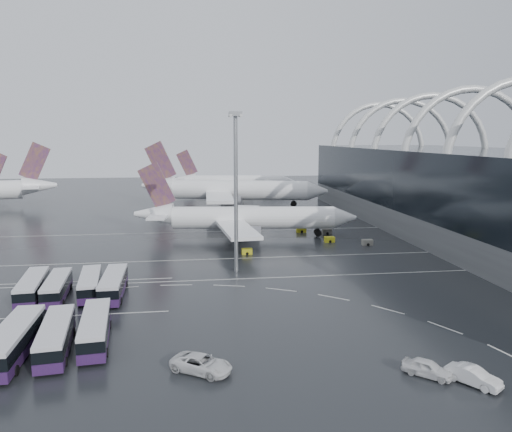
{
  "coord_description": "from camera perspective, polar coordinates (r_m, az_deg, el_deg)",
  "views": [
    {
      "loc": [
        -6.89,
        -81.23,
        23.29
      ],
      "look_at": [
        6.69,
        19.43,
        7.0
      ],
      "focal_mm": 35.0,
      "sensor_mm": 36.0,
      "label": 1
    }
  ],
  "objects": [
    {
      "name": "bus_row_near_b",
      "position": [
        78.58,
        -21.8,
        -7.55
      ],
      "size": [
        3.75,
        12.31,
        2.98
      ],
      "rotation": [
        0.0,
        0.0,
        1.66
      ],
      "color": "#2C1543",
      "rests_on": "ground"
    },
    {
      "name": "ground",
      "position": [
        84.78,
        -2.75,
        -6.84
      ],
      "size": [
        420.0,
        420.0,
        0.0
      ],
      "primitive_type": "plane",
      "color": "black",
      "rests_on": "ground"
    },
    {
      "name": "gse_cart_belly_b",
      "position": [
        121.3,
        8.09,
        -1.75
      ],
      "size": [
        2.28,
        1.35,
        1.24
      ],
      "primitive_type": "cube",
      "color": "slate",
      "rests_on": "ground"
    },
    {
      "name": "airliner_gate_b",
      "position": [
        166.11,
        -2.98,
        2.93
      ],
      "size": [
        62.12,
        55.02,
        21.77
      ],
      "rotation": [
        0.0,
        0.0,
        -0.24
      ],
      "color": "white",
      "rests_on": "ground"
    },
    {
      "name": "bus_row_near_a",
      "position": [
        79.7,
        -24.19,
        -7.41
      ],
      "size": [
        4.26,
        12.99,
        3.14
      ],
      "rotation": [
        0.0,
        0.0,
        1.68
      ],
      "color": "#2C1543",
      "rests_on": "ground"
    },
    {
      "name": "bus_row_far_a",
      "position": [
        60.23,
        -25.97,
        -12.67
      ],
      "size": [
        3.52,
        13.94,
        3.42
      ],
      "rotation": [
        0.0,
        0.0,
        1.59
      ],
      "color": "#2C1543",
      "rests_on": "ground"
    },
    {
      "name": "gse_cart_belly_d",
      "position": [
        110.49,
        12.59,
        -2.96
      ],
      "size": [
        2.24,
        1.32,
        1.22
      ],
      "primitive_type": "cube",
      "color": "slate",
      "rests_on": "ground"
    },
    {
      "name": "terminal",
      "position": [
        122.7,
        26.3,
        2.36
      ],
      "size": [
        42.0,
        160.0,
        34.9
      ],
      "color": "#5A5C5F",
      "rests_on": "ground"
    },
    {
      "name": "lane_marking_near",
      "position": [
        82.87,
        -2.62,
        -7.22
      ],
      "size": [
        120.0,
        0.25,
        0.01
      ],
      "primitive_type": "cube",
      "color": "beige",
      "rests_on": "ground"
    },
    {
      "name": "bus_bay_line_south",
      "position": [
        71.34,
        -21.48,
        -10.59
      ],
      "size": [
        28.0,
        0.25,
        0.01
      ],
      "primitive_type": "cube",
      "color": "beige",
      "rests_on": "ground"
    },
    {
      "name": "bus_row_far_c",
      "position": [
        60.78,
        -17.91,
        -12.12
      ],
      "size": [
        4.24,
        13.07,
        3.16
      ],
      "rotation": [
        0.0,
        0.0,
        1.68
      ],
      "color": "#2C1543",
      "rests_on": "ground"
    },
    {
      "name": "van_curve_b",
      "position": [
        53.76,
        19.01,
        -16.11
      ],
      "size": [
        4.9,
        4.77,
        1.66
      ],
      "primitive_type": "imported",
      "rotation": [
        0.0,
        0.0,
        0.82
      ],
      "color": "silver",
      "rests_on": "ground"
    },
    {
      "name": "gse_cart_belly_c",
      "position": [
        99.78,
        -1.04,
        -4.06
      ],
      "size": [
        2.06,
        1.22,
        1.13
      ],
      "primitive_type": "cube",
      "color": "gold",
      "rests_on": "ground"
    },
    {
      "name": "gse_cart_belly_e",
      "position": [
        122.68,
        5.19,
        -1.57
      ],
      "size": [
        2.3,
        1.36,
        1.26
      ],
      "primitive_type": "cube",
      "color": "gold",
      "rests_on": "ground"
    },
    {
      "name": "floodlight_mast",
      "position": [
        84.6,
        -2.33,
        4.97
      ],
      "size": [
        2.1,
        2.1,
        27.33
      ],
      "color": "gray",
      "rests_on": "ground"
    },
    {
      "name": "gse_cart_belly_a",
      "position": [
        112.15,
        8.39,
        -2.66
      ],
      "size": [
        2.2,
        1.3,
        1.2
      ],
      "primitive_type": "cube",
      "color": "gold",
      "rests_on": "ground"
    },
    {
      "name": "airliner_main",
      "position": [
        116.04,
        -1.61,
        -0.26
      ],
      "size": [
        51.86,
        45.15,
        17.56
      ],
      "rotation": [
        0.0,
        0.0,
        -0.12
      ],
      "color": "white",
      "rests_on": "ground"
    },
    {
      "name": "bus_bay_line_north",
      "position": [
        86.22,
        -18.97,
        -7.07
      ],
      "size": [
        28.0,
        0.25,
        0.01
      ],
      "primitive_type": "cube",
      "color": "beige",
      "rests_on": "ground"
    },
    {
      "name": "van_curve_c",
      "position": [
        53.65,
        23.58,
        -16.42
      ],
      "size": [
        4.4,
        5.23,
        1.69
      ],
      "primitive_type": "imported",
      "rotation": [
        0.0,
        0.0,
        0.61
      ],
      "color": "silver",
      "rests_on": "ground"
    },
    {
      "name": "van_curve_a",
      "position": [
        52.06,
        -6.26,
        -16.45
      ],
      "size": [
        6.87,
        5.83,
        1.75
      ],
      "primitive_type": "imported",
      "rotation": [
        0.0,
        0.0,
        1.0
      ],
      "color": "silver",
      "rests_on": "ground"
    },
    {
      "name": "bus_row_far_b",
      "position": [
        60.01,
        -21.92,
        -12.63
      ],
      "size": [
        4.4,
        13.04,
        3.15
      ],
      "rotation": [
        0.0,
        0.0,
        1.69
      ],
      "color": "#2C1543",
      "rests_on": "ground"
    },
    {
      "name": "lane_marking_far",
      "position": [
        123.64,
        -4.35,
        -1.77
      ],
      "size": [
        120.0,
        0.25,
        0.01
      ],
      "primitive_type": "cube",
      "color": "beige",
      "rests_on": "ground"
    },
    {
      "name": "airliner_gate_c",
      "position": [
        207.96,
        -2.71,
        3.91
      ],
      "size": [
        50.35,
        46.18,
        17.92
      ],
      "rotation": [
        0.0,
        0.0,
        -0.11
      ],
      "color": "white",
      "rests_on": "ground"
    },
    {
      "name": "bus_row_near_d",
      "position": [
        76.95,
        -15.98,
        -7.5
      ],
      "size": [
        3.35,
        13.06,
        3.2
      ],
      "rotation": [
        0.0,
        0.0,
        1.59
      ],
      "color": "#2C1543",
      "rests_on": "ground"
    },
    {
      "name": "bus_row_near_c",
      "position": [
        78.54,
        -18.44,
        -7.37
      ],
      "size": [
        4.18,
        12.42,
        3.0
      ],
      "rotation": [
        0.0,
        0.0,
        1.69
      ],
      "color": "#2C1543",
      "rests_on": "ground"
    },
    {
      "name": "lane_marking_mid",
      "position": [
        96.34,
        -3.37,
        -4.89
      ],
      "size": [
        120.0,
        0.25,
        0.01
      ],
      "primitive_type": "cube",
      "color": "beige",
      "rests_on": "ground"
    }
  ]
}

